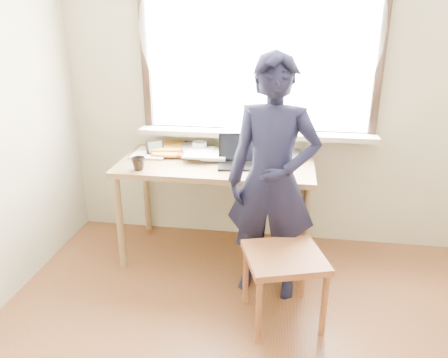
# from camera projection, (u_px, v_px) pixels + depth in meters

# --- Properties ---
(room_shell) EXTENTS (3.52, 4.02, 2.61)m
(room_shell) POSITION_uv_depth(u_px,v_px,m) (271.00, 67.00, 1.57)
(room_shell) COLOR #BCB697
(room_shell) RESTS_ON ground
(desk) EXTENTS (1.45, 0.72, 0.77)m
(desk) POSITION_uv_depth(u_px,v_px,m) (216.00, 172.00, 3.29)
(desk) COLOR olive
(desk) RESTS_ON ground
(laptop) EXTENTS (0.34, 0.29, 0.21)m
(laptop) POSITION_uv_depth(u_px,v_px,m) (240.00, 158.00, 3.18)
(laptop) COLOR black
(laptop) RESTS_ON desk
(mug_white) EXTENTS (0.17, 0.17, 0.09)m
(mug_white) POSITION_uv_depth(u_px,v_px,m) (200.00, 148.00, 3.44)
(mug_white) COLOR white
(mug_white) RESTS_ON desk
(mug_dark) EXTENTS (0.14, 0.14, 0.09)m
(mug_dark) POSITION_uv_depth(u_px,v_px,m) (139.00, 164.00, 3.07)
(mug_dark) COLOR black
(mug_dark) RESTS_ON desk
(mouse) EXTENTS (0.09, 0.06, 0.04)m
(mouse) POSITION_uv_depth(u_px,v_px,m) (284.00, 167.00, 3.09)
(mouse) COLOR black
(mouse) RESTS_ON desk
(desk_clutter) EXTENTS (0.77, 0.54, 0.05)m
(desk_clutter) POSITION_uv_depth(u_px,v_px,m) (179.00, 148.00, 3.50)
(desk_clutter) COLOR #AD4E1F
(desk_clutter) RESTS_ON desk
(book_a) EXTENTS (0.29, 0.34, 0.03)m
(book_a) POSITION_uv_depth(u_px,v_px,m) (172.00, 148.00, 3.55)
(book_a) COLOR white
(book_a) RESTS_ON desk
(book_b) EXTENTS (0.21, 0.27, 0.02)m
(book_b) POSITION_uv_depth(u_px,v_px,m) (275.00, 153.00, 3.43)
(book_b) COLOR white
(book_b) RESTS_ON desk
(picture_frame) EXTENTS (0.12, 0.09, 0.11)m
(picture_frame) POSITION_uv_depth(u_px,v_px,m) (155.00, 148.00, 3.40)
(picture_frame) COLOR black
(picture_frame) RESTS_ON desk
(work_chair) EXTENTS (0.57, 0.55, 0.46)m
(work_chair) POSITION_uv_depth(u_px,v_px,m) (284.00, 265.00, 2.64)
(work_chair) COLOR brown
(work_chair) RESTS_ON ground
(person) EXTENTS (0.63, 0.45, 1.62)m
(person) POSITION_uv_depth(u_px,v_px,m) (272.00, 181.00, 2.80)
(person) COLOR black
(person) RESTS_ON ground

